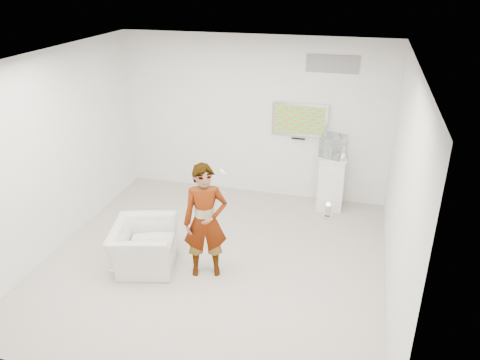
{
  "coord_description": "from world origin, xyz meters",
  "views": [
    {
      "loc": [
        1.9,
        -5.64,
        4.04
      ],
      "look_at": [
        0.23,
        0.6,
        1.1
      ],
      "focal_mm": 35.0,
      "sensor_mm": 36.0,
      "label": 1
    }
  ],
  "objects_px": {
    "person": "(205,221)",
    "floor_uplight": "(328,211)",
    "tv": "(300,119)",
    "armchair": "(144,246)",
    "pedestal": "(330,182)"
  },
  "relations": [
    {
      "from": "tv",
      "to": "pedestal",
      "type": "height_order",
      "value": "tv"
    },
    {
      "from": "armchair",
      "to": "floor_uplight",
      "type": "distance_m",
      "value": 3.29
    },
    {
      "from": "tv",
      "to": "person",
      "type": "height_order",
      "value": "tv"
    },
    {
      "from": "person",
      "to": "armchair",
      "type": "height_order",
      "value": "person"
    },
    {
      "from": "person",
      "to": "tv",
      "type": "bearing_deg",
      "value": 53.34
    },
    {
      "from": "pedestal",
      "to": "tv",
      "type": "bearing_deg",
      "value": 157.24
    },
    {
      "from": "tv",
      "to": "armchair",
      "type": "xyz_separation_m",
      "value": [
        -1.82,
        -2.82,
        -1.23
      ]
    },
    {
      "from": "tv",
      "to": "armchair",
      "type": "bearing_deg",
      "value": -122.8
    },
    {
      "from": "tv",
      "to": "person",
      "type": "distance_m",
      "value": 2.99
    },
    {
      "from": "person",
      "to": "pedestal",
      "type": "bearing_deg",
      "value": 39.53
    },
    {
      "from": "tv",
      "to": "armchair",
      "type": "relative_size",
      "value": 1.0
    },
    {
      "from": "armchair",
      "to": "floor_uplight",
      "type": "relative_size",
      "value": 3.49
    },
    {
      "from": "tv",
      "to": "pedestal",
      "type": "relative_size",
      "value": 0.99
    },
    {
      "from": "person",
      "to": "pedestal",
      "type": "height_order",
      "value": "person"
    },
    {
      "from": "person",
      "to": "floor_uplight",
      "type": "xyz_separation_m",
      "value": [
        1.54,
        2.08,
        -0.7
      ]
    }
  ]
}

